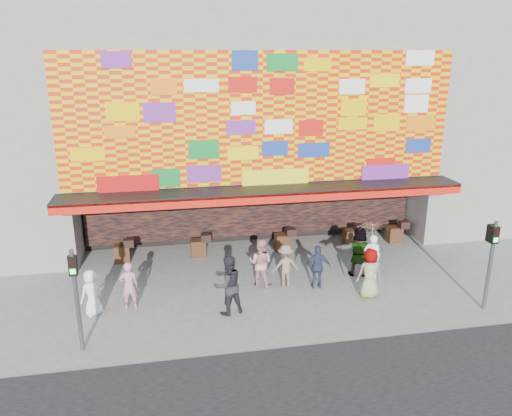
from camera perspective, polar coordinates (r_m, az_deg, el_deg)
The scene contains 15 objects.
ground at distance 16.74m, azimuth 3.41°, elevation -10.90°, with size 90.00×90.00×0.00m, color slate.
shop_building at distance 22.91m, azimuth -1.38°, elevation 10.64°, with size 15.20×9.40×10.00m.
neighbor_right at distance 27.90m, azimuth 26.67°, elevation 11.65°, with size 11.00×8.00×12.00m, color gray.
signal_left at distance 14.36m, azimuth -19.92°, elevation -8.72°, with size 0.22×0.20×3.00m.
signal_right at distance 17.26m, azimuth 25.30°, elevation -4.95°, with size 0.22×0.20×3.00m.
ped_a at distance 16.58m, azimuth -18.26°, elevation -9.19°, with size 0.74×0.48×1.51m, color white.
ped_b at distance 16.58m, azimuth -14.31°, elevation -8.62°, with size 0.59×0.39×1.62m, color #BC7A87.
ped_c at distance 15.78m, azimuth -3.23°, elevation -8.79°, with size 0.95×0.74×1.95m, color #242328.
ped_d at distance 17.64m, azimuth 3.38°, elevation -6.59°, with size 0.99×0.57×1.53m, color #776557.
ped_e at distance 17.59m, azimuth 7.07°, elevation -6.71°, with size 0.92×0.38×1.56m, color #2F3352.
ped_f at distance 18.73m, azimuth 11.70°, elevation -4.89°, with size 1.74×0.55×1.88m, color gray.
ped_g at distance 17.23m, azimuth 12.86°, elevation -7.28°, with size 0.84×0.55×1.72m, color gray.
ped_h at distance 18.61m, azimuth 13.11°, elevation -5.46°, with size 0.62×0.40×1.69m, color white.
ped_i at distance 17.57m, azimuth 0.51°, elevation -6.29°, with size 0.84×0.66×1.74m, color #D28988.
parasol at distance 16.74m, azimuth 13.16°, elevation -3.21°, with size 1.14×1.16×1.88m.
Camera 1 is at (-3.69, -14.27, 7.93)m, focal length 35.00 mm.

